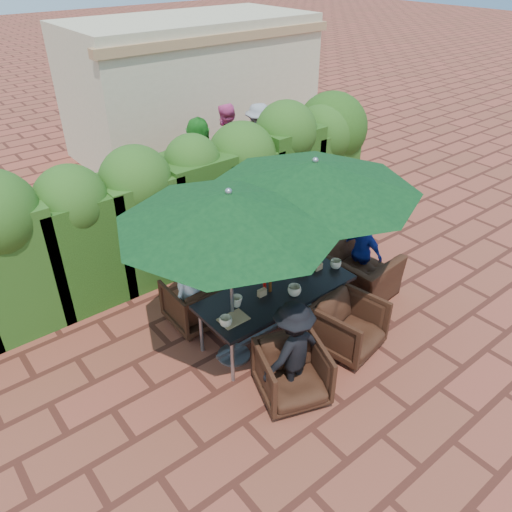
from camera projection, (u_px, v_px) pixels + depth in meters
ground at (258, 332)px, 7.11m from camera, size 80.00×80.00×0.00m
dining_table at (276, 295)px, 6.74m from camera, size 2.21×0.90×0.75m
umbrella_left at (229, 208)px, 5.52m from camera, size 2.65×2.65×2.46m
umbrella_right at (314, 176)px, 6.29m from camera, size 2.76×2.76×2.46m
chair_far_left at (195, 300)px, 7.11m from camera, size 0.77×0.73×0.78m
chair_far_mid at (239, 280)px, 7.52m from camera, size 0.86×0.82×0.78m
chair_far_right at (278, 263)px, 7.94m from camera, size 0.86×0.82×0.75m
chair_near_left at (292, 371)px, 5.93m from camera, size 0.98×0.95×0.80m
chair_near_right at (349, 324)px, 6.63m from camera, size 0.92×0.88×0.82m
chair_end_right at (358, 266)px, 7.68m from camera, size 0.80×1.15×0.95m
adult_far_left at (190, 293)px, 6.90m from camera, size 0.67×0.53×1.19m
adult_far_mid at (236, 271)px, 7.37m from camera, size 0.50×0.44×1.17m
adult_far_right at (280, 245)px, 7.79m from camera, size 0.75×0.56×1.41m
adult_near_left at (293, 350)px, 5.84m from camera, size 0.86×0.43×1.32m
adult_end_right at (362, 252)px, 7.80m from camera, size 0.41×0.74×1.21m
child_left at (205, 292)px, 7.27m from camera, size 0.29×0.24×0.78m
child_right at (256, 264)px, 7.77m from camera, size 0.38×0.34×0.91m
pedestrian_a at (200, 159)px, 10.35m from camera, size 1.67×1.46×1.77m
pedestrian_b at (226, 145)px, 11.03m from camera, size 1.00×0.81×1.80m
pedestrian_c at (259, 142)px, 11.28m from camera, size 1.22×0.87×1.73m
cup_a at (226, 321)px, 6.05m from camera, size 0.16×0.16×0.13m
cup_b at (237, 301)px, 6.38m from camera, size 0.15×0.15×0.14m
cup_c at (294, 291)px, 6.57m from camera, size 0.18×0.18×0.14m
cup_d at (302, 267)px, 7.05m from camera, size 0.14×0.14×0.13m
cup_e at (336, 264)px, 7.12m from camera, size 0.16×0.16×0.13m
ketchup_bottle at (265, 285)px, 6.65m from camera, size 0.04×0.04×0.17m
sauce_bottle at (270, 286)px, 6.63m from camera, size 0.04×0.04×0.17m
serving_tray at (233, 319)px, 6.17m from camera, size 0.35×0.25×0.02m
number_block_left at (262, 293)px, 6.57m from camera, size 0.12×0.06×0.10m
number_block_right at (318, 267)px, 7.09m from camera, size 0.12×0.06×0.10m
hedge_wall at (157, 197)px, 7.84m from camera, size 9.10×1.60×2.40m
building at (193, 85)px, 12.70m from camera, size 6.20×3.08×3.20m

